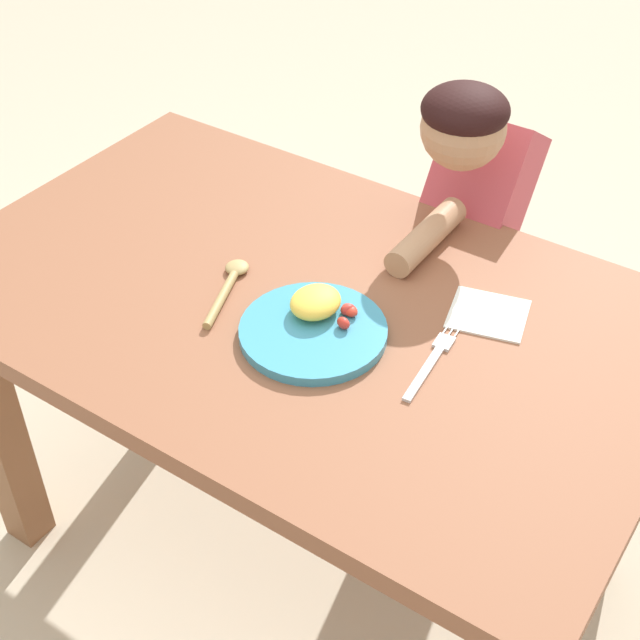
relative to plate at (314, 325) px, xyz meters
name	(u,v)px	position (x,y,z in m)	size (l,w,h in m)	color
ground_plane	(304,549)	(-0.08, 0.06, -0.76)	(8.00, 8.00, 0.00)	beige
dining_table	(300,349)	(-0.08, 0.06, -0.14)	(1.33, 0.83, 0.74)	brown
plate	(314,325)	(0.00, 0.00, 0.00)	(0.25, 0.25, 0.06)	#3D95BB
fork	(432,361)	(0.20, 0.04, -0.01)	(0.04, 0.21, 0.01)	silver
spoon	(229,284)	(-0.20, 0.02, -0.01)	(0.10, 0.20, 0.02)	tan
person	(470,267)	(0.04, 0.55, -0.20)	(0.19, 0.48, 1.03)	#3D4373
napkin	(488,314)	(0.23, 0.21, -0.01)	(0.13, 0.12, 0.00)	white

